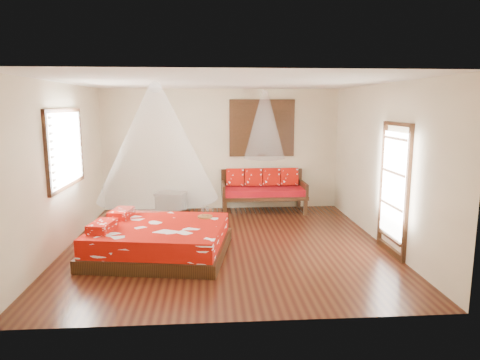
{
  "coord_description": "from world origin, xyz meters",
  "views": [
    {
      "loc": [
        -0.27,
        -7.23,
        2.42
      ],
      "look_at": [
        0.25,
        0.02,
        1.15
      ],
      "focal_mm": 32.0,
      "sensor_mm": 36.0,
      "label": 1
    }
  ],
  "objects": [
    {
      "name": "daybed",
      "position": [
        0.95,
        2.39,
        0.52
      ],
      "size": [
        1.92,
        0.85,
        0.97
      ],
      "color": "black",
      "rests_on": "floor"
    },
    {
      "name": "bed",
      "position": [
        -1.12,
        -0.43,
        0.25
      ],
      "size": [
        2.41,
        2.25,
        0.64
      ],
      "rotation": [
        0.0,
        0.0,
        -0.16
      ],
      "color": "black",
      "rests_on": "floor"
    },
    {
      "name": "room",
      "position": [
        0.0,
        0.0,
        1.4
      ],
      "size": [
        5.54,
        5.54,
        2.84
      ],
      "color": "black",
      "rests_on": "ground"
    },
    {
      "name": "storage_chest",
      "position": [
        -1.18,
        2.45,
        0.23
      ],
      "size": [
        0.75,
        0.62,
        0.46
      ],
      "rotation": [
        0.0,
        0.0,
        -0.23
      ],
      "color": "black",
      "rests_on": "floor"
    },
    {
      "name": "mosquito_net_daybed",
      "position": [
        0.95,
        2.25,
        2.0
      ],
      "size": [
        0.92,
        0.92,
        1.5
      ],
      "primitive_type": "cone",
      "color": "white",
      "rests_on": "ceiling"
    },
    {
      "name": "glazed_door",
      "position": [
        2.72,
        -0.6,
        1.07
      ],
      "size": [
        0.08,
        1.02,
        2.16
      ],
      "color": "black",
      "rests_on": "floor"
    },
    {
      "name": "window_left",
      "position": [
        -2.71,
        0.2,
        1.7
      ],
      "size": [
        0.1,
        1.74,
        1.34
      ],
      "color": "black",
      "rests_on": "wall_left"
    },
    {
      "name": "mosquito_net_main",
      "position": [
        -1.1,
        -0.43,
        1.85
      ],
      "size": [
        1.91,
        1.91,
        1.8
      ],
      "primitive_type": "cone",
      "color": "white",
      "rests_on": "ceiling"
    },
    {
      "name": "shutter_panel",
      "position": [
        0.95,
        2.72,
        1.9
      ],
      "size": [
        1.52,
        0.06,
        1.32
      ],
      "color": "black",
      "rests_on": "wall_back"
    },
    {
      "name": "wine_tray",
      "position": [
        -0.36,
        -0.01,
        0.56
      ],
      "size": [
        0.26,
        0.26,
        0.21
      ],
      "rotation": [
        0.0,
        0.0,
        0.17
      ],
      "color": "brown",
      "rests_on": "bed"
    }
  ]
}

